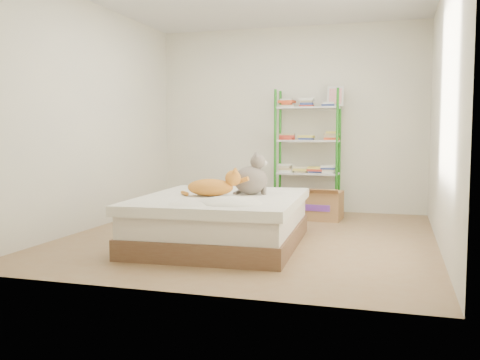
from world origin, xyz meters
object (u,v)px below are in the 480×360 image
at_px(orange_cat, 210,185).
at_px(white_bin, 227,196).
at_px(shelf_unit, 308,150).
at_px(bed, 222,220).
at_px(cardboard_box, 321,205).
at_px(grey_cat, 251,174).

distance_m(orange_cat, white_bin, 2.47).
bearing_deg(shelf_unit, bed, -101.43).
xyz_separation_m(cardboard_box, white_bin, (-1.43, 0.50, 0.01)).
height_order(orange_cat, shelf_unit, shelf_unit).
distance_m(shelf_unit, cardboard_box, 0.90).
bearing_deg(cardboard_box, bed, -108.20).
distance_m(orange_cat, shelf_unit, 2.48).
height_order(bed, shelf_unit, shelf_unit).
bearing_deg(bed, white_bin, 103.70).
relative_size(bed, cardboard_box, 3.61).
height_order(orange_cat, grey_cat, grey_cat).
relative_size(grey_cat, shelf_unit, 0.24).
height_order(shelf_unit, cardboard_box, shelf_unit).
relative_size(bed, shelf_unit, 1.14).
relative_size(grey_cat, white_bin, 1.09).
distance_m(bed, shelf_unit, 2.47).
xyz_separation_m(shelf_unit, cardboard_box, (0.26, -0.53, -0.69)).
bearing_deg(cardboard_box, white_bin, 164.55).
relative_size(orange_cat, cardboard_box, 0.98).
relative_size(bed, grey_cat, 4.77).
xyz_separation_m(shelf_unit, white_bin, (-1.17, -0.03, -0.68)).
relative_size(shelf_unit, white_bin, 4.56).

